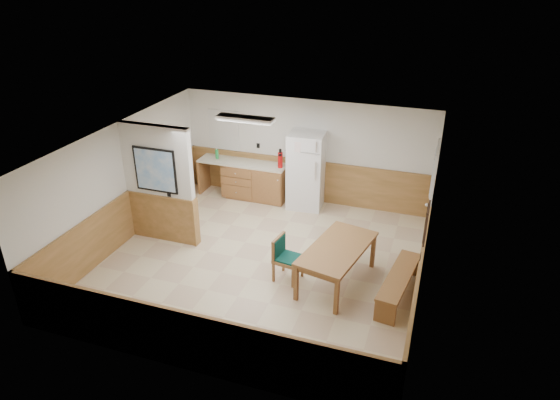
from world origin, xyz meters
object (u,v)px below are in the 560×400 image
at_px(fire_extinguisher, 280,159).
at_px(dining_bench, 399,280).
at_px(refrigerator, 306,171).
at_px(dining_chair, 284,255).
at_px(dining_table, 337,252).
at_px(soap_bottle, 217,154).

bearing_deg(fire_extinguisher, dining_bench, -31.22).
xyz_separation_m(refrigerator, dining_chair, (0.46, -2.98, -0.41)).
distance_m(dining_table, dining_bench, 1.17).
distance_m(dining_chair, fire_extinguisher, 3.26).
bearing_deg(dining_chair, soap_bottle, 141.14).
distance_m(refrigerator, fire_extinguisher, 0.67).
height_order(fire_extinguisher, soap_bottle, fire_extinguisher).
xyz_separation_m(dining_table, fire_extinguisher, (-2.05, 2.84, 0.44)).
height_order(dining_bench, fire_extinguisher, fire_extinguisher).
xyz_separation_m(dining_table, dining_chair, (-0.95, -0.17, -0.16)).
bearing_deg(dining_chair, fire_extinguisher, 119.05).
bearing_deg(dining_chair, dining_bench, 11.84).
xyz_separation_m(dining_bench, soap_bottle, (-4.83, 2.94, 0.67)).
xyz_separation_m(dining_bench, fire_extinguisher, (-3.17, 2.90, 0.75)).
distance_m(fire_extinguisher, soap_bottle, 1.66).
bearing_deg(dining_table, fire_extinguisher, 137.56).
bearing_deg(refrigerator, dining_chair, -85.03).
relative_size(dining_table, fire_extinguisher, 4.17).
relative_size(dining_bench, soap_bottle, 7.27).
bearing_deg(soap_bottle, dining_bench, -31.30).
xyz_separation_m(dining_chair, fire_extinguisher, (-1.10, 3.00, 0.61)).
bearing_deg(refrigerator, fire_extinguisher, 174.20).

